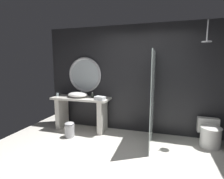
{
  "coord_description": "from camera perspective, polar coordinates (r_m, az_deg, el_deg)",
  "views": [
    {
      "loc": [
        0.55,
        -2.27,
        1.68
      ],
      "look_at": [
        -0.39,
        0.86,
        1.19
      ],
      "focal_mm": 27.41,
      "sensor_mm": 36.0,
      "label": 1
    }
  ],
  "objects": [
    {
      "name": "shower_glass_panel",
      "position": [
        3.63,
        13.37,
        -2.97
      ],
      "size": [
        0.02,
        1.14,
        1.94
      ],
      "primitive_type": "cube",
      "color": "silver",
      "rests_on": "ground_plane"
    },
    {
      "name": "rain_shower_head",
      "position": [
        3.81,
        29.06,
        14.53
      ],
      "size": [
        0.18,
        0.18,
        0.42
      ],
      "color": "#B7B7BC"
    },
    {
      "name": "soap_dispenser",
      "position": [
        4.29,
        -6.52,
        -1.92
      ],
      "size": [
        0.06,
        0.06,
        0.14
      ],
      "color": "#282D28",
      "rests_on": "vanity_counter"
    },
    {
      "name": "back_wall_panel",
      "position": [
        4.22,
        9.21,
        3.28
      ],
      "size": [
        4.8,
        0.1,
        2.6
      ],
      "primitive_type": "cube",
      "color": "#232326",
      "rests_on": "ground_plane"
    },
    {
      "name": "waste_bin",
      "position": [
        4.17,
        -13.98,
        -12.81
      ],
      "size": [
        0.22,
        0.22,
        0.35
      ],
      "color": "#B7B7BC",
      "rests_on": "ground_plane"
    },
    {
      "name": "round_wall_mirror",
      "position": [
        4.54,
        -9.06,
        4.85
      ],
      "size": [
        0.91,
        0.06,
        0.91
      ],
      "color": "#B7B7BC"
    },
    {
      "name": "vanity_counter",
      "position": [
        4.46,
        -10.2,
        -6.58
      ],
      "size": [
        1.47,
        0.54,
        0.84
      ],
      "color": "silver",
      "rests_on": "ground_plane"
    },
    {
      "name": "vessel_sink",
      "position": [
        4.41,
        -11.35,
        -1.67
      ],
      "size": [
        0.51,
        0.42,
        0.2
      ],
      "color": "white",
      "rests_on": "vanity_counter"
    },
    {
      "name": "toilet",
      "position": [
        4.17,
        29.82,
        -12.69
      ],
      "size": [
        0.42,
        0.57,
        0.53
      ],
      "color": "white",
      "rests_on": "ground_plane"
    },
    {
      "name": "tumbler_cup",
      "position": [
        4.7,
        -17.74,
        -1.61
      ],
      "size": [
        0.07,
        0.07,
        0.09
      ],
      "primitive_type": "cylinder",
      "color": "silver",
      "rests_on": "vanity_counter"
    },
    {
      "name": "ground_plane",
      "position": [
        2.88,
        2.82,
        -27.15
      ],
      "size": [
        5.76,
        5.76,
        0.0
      ],
      "primitive_type": "plane",
      "color": "silver"
    },
    {
      "name": "folded_hand_towel",
      "position": [
        4.0,
        -4.05,
        -2.92
      ],
      "size": [
        0.27,
        0.21,
        0.09
      ],
      "primitive_type": "cube",
      "rotation": [
        0.0,
        0.0,
        -0.26
      ],
      "color": "white",
      "rests_on": "vanity_counter"
    }
  ]
}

